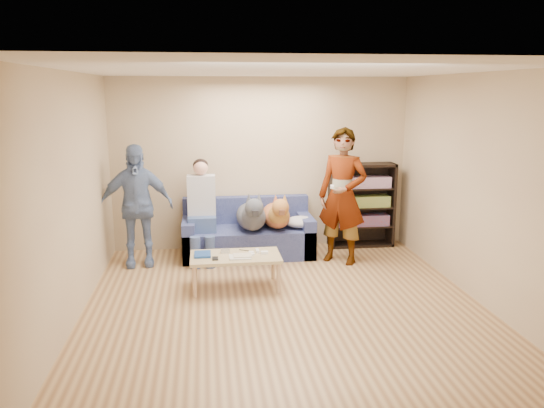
{
  "coord_description": "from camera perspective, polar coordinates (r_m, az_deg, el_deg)",
  "views": [
    {
      "loc": [
        -0.86,
        -5.49,
        2.4
      ],
      "look_at": [
        0.0,
        1.2,
        0.95
      ],
      "focal_mm": 35.0,
      "sensor_mm": 36.0,
      "label": 1
    }
  ],
  "objects": [
    {
      "name": "person_seated",
      "position": [
        7.63,
        -7.57,
        -0.28
      ],
      "size": [
        0.4,
        0.73,
        1.47
      ],
      "color": "#425993",
      "rests_on": "sofa"
    },
    {
      "name": "controller_a",
      "position": [
        6.65,
        -1.59,
        -5.05
      ],
      "size": [
        0.04,
        0.13,
        0.03
      ],
      "primitive_type": "cube",
      "color": "white",
      "rests_on": "coffee_table"
    },
    {
      "name": "dog_tan",
      "position": [
        7.71,
        0.52,
        -1.13
      ],
      "size": [
        0.4,
        1.16,
        0.58
      ],
      "color": "#C0713A",
      "rests_on": "sofa"
    },
    {
      "name": "wall_left",
      "position": [
        5.77,
        -21.13,
        0.31
      ],
      "size": [
        0.0,
        5.0,
        5.0
      ],
      "primitive_type": "plane",
      "rotation": [
        1.57,
        0.0,
        1.57
      ],
      "color": "tan",
      "rests_on": "ground"
    },
    {
      "name": "ceiling",
      "position": [
        5.56,
        1.63,
        14.19
      ],
      "size": [
        5.0,
        5.0,
        0.0
      ],
      "primitive_type": "plane",
      "rotation": [
        3.14,
        0.0,
        0.0
      ],
      "color": "white",
      "rests_on": "ground"
    },
    {
      "name": "person_standing_left",
      "position": [
        7.51,
        -14.42,
        -0.17
      ],
      "size": [
        1.03,
        0.5,
        1.7
      ],
      "primitive_type": "imported",
      "rotation": [
        0.0,
        0.0,
        0.09
      ],
      "color": "#7791BF",
      "rests_on": "ground"
    },
    {
      "name": "headphone_cup_b",
      "position": [
        6.61,
        -2.25,
        -5.22
      ],
      "size": [
        0.07,
        0.07,
        0.02
      ],
      "primitive_type": "cylinder",
      "color": "white",
      "rests_on": "coffee_table"
    },
    {
      "name": "sofa",
      "position": [
        7.9,
        -2.63,
        -3.44
      ],
      "size": [
        1.9,
        0.85,
        0.82
      ],
      "color": "#515B93",
      "rests_on": "ground"
    },
    {
      "name": "notebook_blue",
      "position": [
        6.57,
        -7.48,
        -5.39
      ],
      "size": [
        0.2,
        0.26,
        0.03
      ],
      "primitive_type": "cube",
      "color": "navy",
      "rests_on": "coffee_table"
    },
    {
      "name": "ground",
      "position": [
        6.05,
        1.48,
        -11.24
      ],
      "size": [
        5.0,
        5.0,
        0.0
      ],
      "primitive_type": "plane",
      "color": "olive",
      "rests_on": "ground"
    },
    {
      "name": "controller_b",
      "position": [
        6.58,
        -0.82,
        -5.23
      ],
      "size": [
        0.09,
        0.06,
        0.03
      ],
      "primitive_type": "cube",
      "color": "white",
      "rests_on": "coffee_table"
    },
    {
      "name": "camera_silver",
      "position": [
        6.64,
        -5.06,
        -5.03
      ],
      "size": [
        0.11,
        0.06,
        0.05
      ],
      "primitive_type": "cube",
      "color": "#AAAAAE",
      "rests_on": "coffee_table"
    },
    {
      "name": "dog_gray",
      "position": [
        7.6,
        -2.2,
        -1.21
      ],
      "size": [
        0.43,
        1.26,
        0.62
      ],
      "color": "#53575E",
      "rests_on": "sofa"
    },
    {
      "name": "coffee_table",
      "position": [
        6.55,
        -3.95,
        -5.91
      ],
      "size": [
        1.1,
        0.6,
        0.42
      ],
      "color": "tan",
      "rests_on": "ground"
    },
    {
      "name": "wall_back",
      "position": [
        8.11,
        -1.17,
        4.34
      ],
      "size": [
        4.5,
        0.0,
        4.5
      ],
      "primitive_type": "plane",
      "rotation": [
        1.57,
        0.0,
        0.0
      ],
      "color": "tan",
      "rests_on": "ground"
    },
    {
      "name": "magazine",
      "position": [
        6.46,
        -3.2,
        -5.53
      ],
      "size": [
        0.22,
        0.17,
        0.01
      ],
      "primitive_type": "cube",
      "color": "#C3B59C",
      "rests_on": "coffee_table"
    },
    {
      "name": "bookshelf",
      "position": [
        8.36,
        9.6,
        0.09
      ],
      "size": [
        1.0,
        0.34,
        1.3
      ],
      "color": "black",
      "rests_on": "ground"
    },
    {
      "name": "wall_front",
      "position": [
        3.3,
        8.29,
        -7.51
      ],
      "size": [
        4.5,
        0.0,
        4.5
      ],
      "primitive_type": "plane",
      "rotation": [
        -1.57,
        0.0,
        0.0
      ],
      "color": "tan",
      "rests_on": "ground"
    },
    {
      "name": "wallet",
      "position": [
        6.41,
        -6.13,
        -5.85
      ],
      "size": [
        0.07,
        0.12,
        0.02
      ],
      "primitive_type": "cube",
      "color": "black",
      "rests_on": "coffee_table"
    },
    {
      "name": "wall_right",
      "position": [
        6.4,
        21.88,
        1.36
      ],
      "size": [
        0.0,
        5.0,
        5.0
      ],
      "primitive_type": "plane",
      "rotation": [
        1.57,
        0.0,
        -1.57
      ],
      "color": "tan",
      "rests_on": "ground"
    },
    {
      "name": "pen_orange",
      "position": [
        6.38,
        -4.05,
        -5.92
      ],
      "size": [
        0.13,
        0.06,
        0.01
      ],
      "primitive_type": "cylinder",
      "rotation": [
        0.0,
        1.57,
        0.35
      ],
      "color": "orange",
      "rests_on": "coffee_table"
    },
    {
      "name": "person_standing_right",
      "position": [
        7.45,
        7.58,
        0.83
      ],
      "size": [
        0.83,
        0.77,
        1.9
      ],
      "primitive_type": "imported",
      "rotation": [
        0.0,
        0.0,
        -0.62
      ],
      "color": "gray",
      "rests_on": "ground"
    },
    {
      "name": "blanket",
      "position": [
        7.78,
        3.1,
        -1.93
      ],
      "size": [
        0.47,
        0.39,
        0.16
      ],
      "primitive_type": "ellipsoid",
      "color": "#ACACB0",
      "rests_on": "sofa"
    },
    {
      "name": "held_controller",
      "position": [
        7.18,
        6.48,
        1.87
      ],
      "size": [
        0.08,
        0.14,
        0.03
      ],
      "primitive_type": "cube",
      "rotation": [
        0.0,
        0.0,
        -0.27
      ],
      "color": "white",
      "rests_on": "person_standing_right"
    },
    {
      "name": "pen_black",
      "position": [
        6.72,
        -3.02,
        -4.99
      ],
      "size": [
        0.13,
        0.08,
        0.01
      ],
      "primitive_type": "cylinder",
      "rotation": [
        0.0,
        1.57,
        -0.52
      ],
      "color": "black",
      "rests_on": "coffee_table"
    },
    {
      "name": "headphone_cup_a",
      "position": [
        6.53,
        -2.18,
        -5.43
      ],
      "size": [
        0.07,
        0.07,
        0.02
      ],
      "primitive_type": "cylinder",
      "color": "white",
      "rests_on": "coffee_table"
    },
    {
      "name": "papers",
      "position": [
        6.44,
        -3.45,
        -5.71
      ],
      "size": [
        0.26,
        0.2,
        0.02
      ],
      "primitive_type": "cube",
      "color": "beige",
      "rests_on": "coffee_table"
    }
  ]
}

